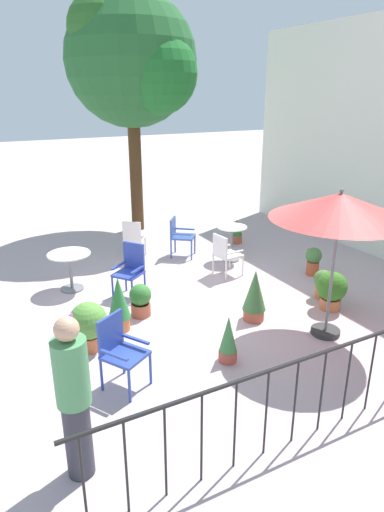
{
  "coord_description": "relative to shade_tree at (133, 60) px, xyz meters",
  "views": [
    {
      "loc": [
        6.26,
        -3.28,
        3.52
      ],
      "look_at": [
        0.0,
        0.04,
        0.9
      ],
      "focal_mm": 31.4,
      "sensor_mm": 36.0,
      "label": 1
    }
  ],
  "objects": [
    {
      "name": "patio_chair_2",
      "position": [
        2.38,
        0.01,
        -3.71
      ],
      "size": [
        0.66,
        0.67,
        0.88
      ],
      "color": "#335093",
      "rests_on": "ground"
    },
    {
      "name": "cafe_table_1",
      "position": [
        3.07,
        -2.6,
        -3.72
      ],
      "size": [
        0.78,
        0.78,
        0.72
      ],
      "color": "white",
      "rests_on": "ground"
    },
    {
      "name": "patio_umbrella_0",
      "position": [
        6.55,
        0.45,
        -2.23
      ],
      "size": [
        1.96,
        1.96,
        2.27
      ],
      "color": "#2D2D2D",
      "rests_on": "ground"
    },
    {
      "name": "patio_chair_1",
      "position": [
        6.29,
        -2.76,
        -3.68
      ],
      "size": [
        0.64,
        0.64,
        0.95
      ],
      "color": "#2C449B",
      "rests_on": "ground"
    },
    {
      "name": "cafe_table_0",
      "position": [
        3.16,
        0.89,
        -3.69
      ],
      "size": [
        0.65,
        0.65,
        0.78
      ],
      "color": "white",
      "rests_on": "ground"
    },
    {
      "name": "potted_plant_2",
      "position": [
        6.47,
        -1.28,
        -3.89
      ],
      "size": [
        0.26,
        0.26,
        0.69
      ],
      "color": "#B14A3A",
      "rests_on": "ground"
    },
    {
      "name": "potted_plant_5",
      "position": [
        4.65,
        -1.84,
        -3.93
      ],
      "size": [
        0.36,
        0.36,
        0.56
      ],
      "color": "#A9523C",
      "rests_on": "ground"
    },
    {
      "name": "terrace_railing",
      "position": [
        8.07,
        -0.93,
        -3.54
      ],
      "size": [
        0.03,
        5.9,
        1.01
      ],
      "color": "black",
      "rests_on": "ground"
    },
    {
      "name": "ground_plane",
      "position": [
        4.68,
        -0.93,
        -4.22
      ],
      "size": [
        60.0,
        60.0,
        0.0
      ],
      "primitive_type": "plane",
      "color": "#BAA3A7"
    },
    {
      "name": "potted_plant_3",
      "position": [
        4.63,
        1.91,
        -3.9
      ],
      "size": [
        0.34,
        0.32,
        0.58
      ],
      "color": "#B6522F",
      "rests_on": "ground"
    },
    {
      "name": "potted_plant_4",
      "position": [
        5.95,
        1.12,
        -3.85
      ],
      "size": [
        0.51,
        0.51,
        0.68
      ],
      "color": "#C46940",
      "rests_on": "ground"
    },
    {
      "name": "potted_plant_0",
      "position": [
        5.27,
        -2.88,
        -3.82
      ],
      "size": [
        0.55,
        0.56,
        0.73
      ],
      "color": "#C9693D",
      "rests_on": "ground"
    },
    {
      "name": "patio_chair_3",
      "position": [
        3.85,
        -1.69,
        -3.67
      ],
      "size": [
        0.63,
        0.64,
        0.98
      ],
      "color": "#2B3FA2",
      "rests_on": "ground"
    },
    {
      "name": "standing_person",
      "position": [
        7.44,
        -3.58,
        -3.34
      ],
      "size": [
        0.37,
        0.37,
        1.71
      ],
      "color": "#33333D",
      "rests_on": "ground"
    },
    {
      "name": "potted_plant_8",
      "position": [
        5.65,
        -0.26,
        -3.78
      ],
      "size": [
        0.38,
        0.38,
        0.87
      ],
      "color": "#B4543C",
      "rests_on": "ground"
    },
    {
      "name": "potted_plant_1",
      "position": [
        5.56,
        1.3,
        -3.92
      ],
      "size": [
        0.34,
        0.34,
        0.54
      ],
      "color": "#B2643C",
      "rests_on": "ground"
    },
    {
      "name": "potted_plant_7",
      "position": [
        2.2,
        1.65,
        -3.92
      ],
      "size": [
        0.29,
        0.29,
        0.59
      ],
      "color": "#A05036",
      "rests_on": "ground"
    },
    {
      "name": "patio_chair_4",
      "position": [
        3.83,
        0.31,
        -3.73
      ],
      "size": [
        0.51,
        0.5,
        0.86
      ],
      "color": "silver",
      "rests_on": "ground"
    },
    {
      "name": "patio_chair_0",
      "position": [
        2.09,
        -0.97,
        -3.71
      ],
      "size": [
        0.6,
        0.6,
        0.89
      ],
      "color": "silver",
      "rests_on": "ground"
    },
    {
      "name": "shade_tree",
      "position": [
        0.0,
        0.0,
        0.0
      ],
      "size": [
        3.31,
        3.16,
        5.8
      ],
      "color": "#4B311A",
      "rests_on": "ground"
    },
    {
      "name": "potted_plant_6",
      "position": [
        4.95,
        -2.3,
        -3.76
      ],
      "size": [
        0.35,
        0.35,
        0.89
      ],
      "color": "#C2683D",
      "rests_on": "ground"
    }
  ]
}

